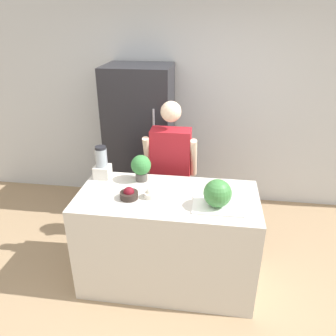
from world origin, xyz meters
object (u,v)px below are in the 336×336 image
(bowl_cherries, at_px, (129,194))
(bowl_cream, at_px, (151,194))
(blender, at_px, (102,164))
(potted_plant, at_px, (141,166))
(person, at_px, (171,174))
(refrigerator, at_px, (140,141))
(watermelon, at_px, (218,193))

(bowl_cherries, xyz_separation_m, bowl_cream, (0.18, 0.04, -0.01))
(bowl_cream, bearing_deg, blender, 149.30)
(blender, height_order, potted_plant, blender)
(bowl_cherries, height_order, potted_plant, potted_plant)
(person, bearing_deg, blender, -146.29)
(refrigerator, height_order, bowl_cream, refrigerator)
(refrigerator, distance_m, blender, 1.10)
(bowl_cream, bearing_deg, potted_plant, 115.75)
(refrigerator, xyz_separation_m, blender, (-0.14, -1.08, 0.16))
(potted_plant, bearing_deg, bowl_cherries, -95.77)
(refrigerator, relative_size, bowl_cherries, 11.80)
(bowl_cream, bearing_deg, bowl_cherries, -166.62)
(person, bearing_deg, refrigerator, 125.74)
(refrigerator, distance_m, bowl_cream, 1.46)
(refrigerator, bearing_deg, blender, -97.33)
(bowl_cherries, distance_m, bowl_cream, 0.19)
(bowl_cherries, xyz_separation_m, blender, (-0.36, 0.36, 0.10))
(bowl_cherries, relative_size, potted_plant, 0.62)
(refrigerator, bearing_deg, person, -54.26)
(refrigerator, height_order, blender, refrigerator)
(refrigerator, bearing_deg, watermelon, -56.65)
(person, height_order, bowl_cream, person)
(refrigerator, xyz_separation_m, bowl_cherries, (0.22, -1.44, 0.06))
(person, height_order, potted_plant, person)
(watermelon, relative_size, blender, 0.73)
(watermelon, distance_m, bowl_cherries, 0.76)
(bowl_cream, bearing_deg, person, 83.66)
(person, xyz_separation_m, potted_plant, (-0.23, -0.43, 0.27))
(watermelon, height_order, bowl_cream, watermelon)
(refrigerator, xyz_separation_m, bowl_cream, (0.40, -1.40, 0.05))
(person, distance_m, bowl_cream, 0.75)
(bowl_cream, xyz_separation_m, blender, (-0.54, 0.32, 0.10))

